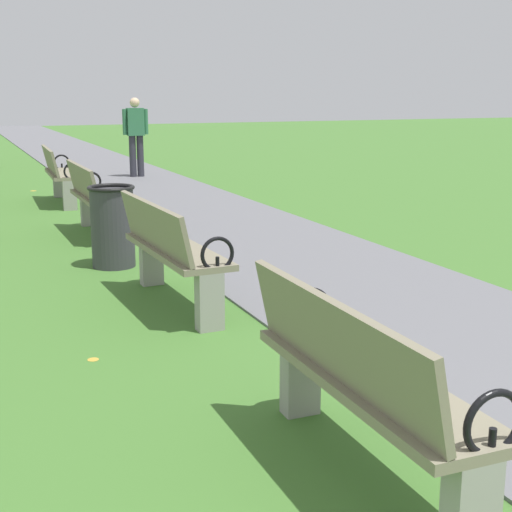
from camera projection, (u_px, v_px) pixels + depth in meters
name	position (u px, v px, depth m)	size (l,w,h in m)	color
paved_walkway	(101.00, 167.00, 17.40)	(2.43, 44.00, 0.02)	slate
park_bench_2	(361.00, 381.00, 3.36)	(0.49, 1.60, 0.90)	gray
park_bench_3	(171.00, 250.00, 6.11)	(0.53, 1.62, 0.90)	gray
park_bench_4	(95.00, 197.00, 9.11)	(0.48, 1.60, 0.90)	gray
park_bench_5	(60.00, 173.00, 11.73)	(0.54, 1.62, 0.90)	gray
pedestrian_walking	(136.00, 133.00, 15.16)	(0.53, 0.24, 1.62)	#2D2D38
trash_bin	(113.00, 226.00, 7.51)	(0.48, 0.48, 0.84)	#38383D
scattered_leaves	(233.00, 284.00, 6.86)	(4.44, 16.73, 0.02)	brown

